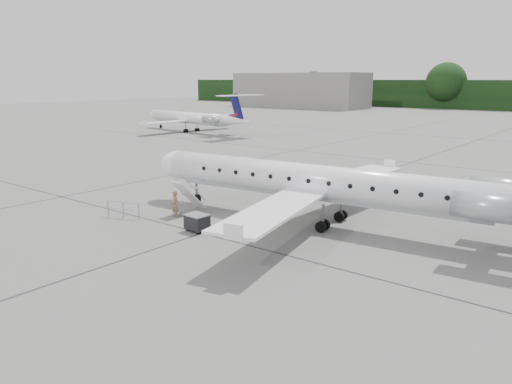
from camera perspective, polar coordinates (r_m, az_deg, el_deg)
The scene contains 8 objects.
ground at distance 22.46m, azimuth -0.27°, elevation -8.72°, with size 320.00×320.00×0.00m, color slate.
terminal_building at distance 151.21m, azimuth 5.01°, elevation 11.51°, with size 40.00×14.00×10.00m, color slate.
main_regional_jet at distance 28.64m, azimuth 7.15°, elevation 3.05°, with size 26.85×19.33×6.88m, color white, non-canonical shape.
airstair at distance 31.58m, azimuth -7.69°, elevation -0.43°, with size 0.85×2.32×2.16m, color white, non-canonical shape.
passenger at distance 30.69m, azimuth -9.26°, elevation -1.39°, with size 0.59×0.39×1.62m, color brown.
safety_railing at distance 31.23m, azimuth -14.93°, elevation -2.00°, with size 2.20×0.08×1.00m, color gray, non-canonical shape.
baggage_cart at distance 27.77m, azimuth -6.75°, elevation -3.45°, with size 1.18×0.96×1.02m, color black, non-canonical shape.
bg_regional_left at distance 81.10m, azimuth -7.81°, elevation 9.03°, with size 23.53×16.94×6.17m, color white, non-canonical shape.
Camera 1 is at (13.01, -16.35, 8.23)m, focal length 35.00 mm.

